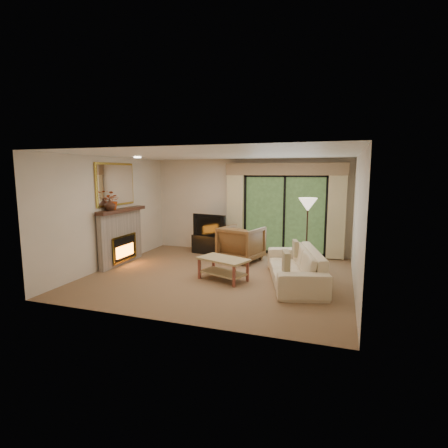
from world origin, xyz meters
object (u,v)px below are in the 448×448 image
(media_console, at_px, (211,244))
(armchair, at_px, (241,243))
(sofa, at_px, (295,266))
(coffee_table, at_px, (223,269))

(media_console, height_order, armchair, armchair)
(armchair, height_order, sofa, armchair)
(media_console, bearing_deg, sofa, -24.69)
(sofa, height_order, coffee_table, sofa)
(sofa, bearing_deg, coffee_table, -93.02)
(armchair, bearing_deg, coffee_table, 107.99)
(media_console, height_order, sofa, sofa)
(media_console, xyz_separation_m, armchair, (1.02, -0.52, 0.19))
(media_console, distance_m, coffee_table, 2.47)
(media_console, distance_m, armchair, 1.16)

